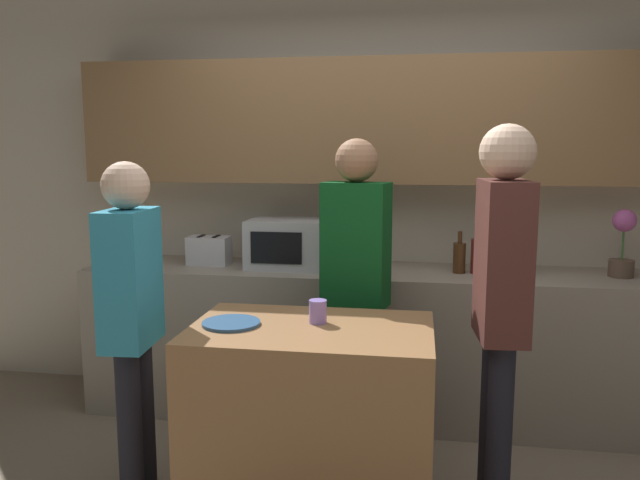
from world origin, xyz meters
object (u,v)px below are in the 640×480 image
object	(u,v)px
toaster	(209,250)
person_center	(501,291)
bottle_0	(459,257)
person_right	(131,308)
bottle_3	(517,256)
person_left	(356,270)
microwave	(291,243)
plate_on_island	(231,323)
potted_plant	(623,243)
bottle_1	(477,255)
bottle_2	(501,262)
cup_0	(318,312)

from	to	relation	value
toaster	person_center	bearing A→B (deg)	-32.99
bottle_0	person_right	world-z (taller)	person_right
bottle_0	bottle_3	size ratio (longest dim) A/B	0.89
person_left	microwave	bearing A→B (deg)	-37.01
bottle_3	microwave	bearing A→B (deg)	179.49
microwave	bottle_3	world-z (taller)	microwave
toaster	bottle_3	xyz separation A→B (m)	(1.90, -0.01, 0.02)
plate_on_island	toaster	bearing A→B (deg)	113.28
microwave	bottle_0	xyz separation A→B (m)	(1.03, -0.03, -0.05)
toaster	potted_plant	world-z (taller)	potted_plant
microwave	potted_plant	distance (m)	1.95
bottle_1	person_center	distance (m)	1.06
bottle_2	potted_plant	bearing A→B (deg)	9.48
bottle_0	plate_on_island	bearing A→B (deg)	-132.69
microwave	bottle_2	xyz separation A→B (m)	(1.26, -0.11, -0.06)
bottle_1	bottle_2	xyz separation A→B (m)	(0.13, -0.09, -0.02)
potted_plant	cup_0	bearing A→B (deg)	-145.83
plate_on_island	person_center	bearing A→B (deg)	4.36
potted_plant	person_right	size ratio (longest dim) A/B	0.25
potted_plant	cup_0	xyz separation A→B (m)	(-1.60, -1.09, -0.18)
plate_on_island	person_left	size ratio (longest dim) A/B	0.15
bottle_1	person_right	size ratio (longest dim) A/B	0.18
bottle_2	person_left	world-z (taller)	person_left
bottle_3	person_right	distance (m)	2.21
toaster	person_right	distance (m)	1.21
microwave	person_center	distance (m)	1.58
potted_plant	person_left	xyz separation A→B (m)	(-1.49, -0.55, -0.10)
microwave	bottle_2	world-z (taller)	microwave
bottle_1	bottle_3	size ratio (longest dim) A/B	1.02
bottle_0	person_right	distance (m)	1.92
cup_0	person_center	size ratio (longest dim) A/B	0.06
toaster	bottle_3	world-z (taller)	bottle_3
bottle_0	bottle_2	size ratio (longest dim) A/B	1.12
bottle_2	cup_0	xyz separation A→B (m)	(-0.91, -0.97, -0.07)
toaster	person_left	xyz separation A→B (m)	(1.00, -0.55, 0.01)
bottle_0	person_right	size ratio (longest dim) A/B	0.16
person_right	toaster	bearing A→B (deg)	178.20
cup_0	person_center	xyz separation A→B (m)	(0.79, -0.00, 0.12)
bottle_1	potted_plant	bearing A→B (deg)	1.85
bottle_0	person_center	distance (m)	1.07
bottle_3	person_center	bearing A→B (deg)	-101.77
microwave	toaster	size ratio (longest dim) A/B	2.00
potted_plant	person_right	xyz separation A→B (m)	(-2.44, -1.21, -0.17)
toaster	cup_0	xyz separation A→B (m)	(0.88, -1.09, -0.08)
microwave	bottle_1	distance (m)	1.13
bottle_0	plate_on_island	world-z (taller)	bottle_0
person_right	plate_on_island	bearing A→B (deg)	89.55
person_left	toaster	bearing A→B (deg)	-16.09
plate_on_island	person_left	xyz separation A→B (m)	(0.49, 0.63, 0.13)
cup_0	person_right	xyz separation A→B (m)	(-0.84, -0.12, 0.01)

